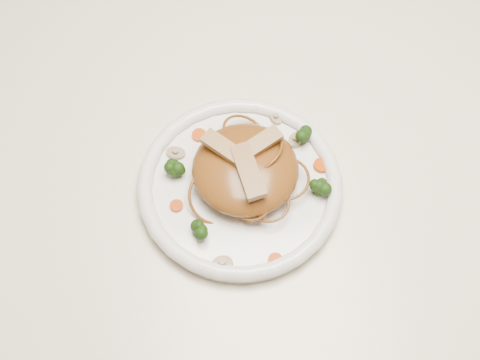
{
  "coord_description": "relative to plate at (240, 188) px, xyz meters",
  "views": [
    {
      "loc": [
        -0.13,
        -0.45,
        1.51
      ],
      "look_at": [
        -0.1,
        -0.06,
        0.78
      ],
      "focal_mm": 48.34,
      "sensor_mm": 36.0,
      "label": 1
    }
  ],
  "objects": [
    {
      "name": "broccoli_1",
      "position": [
        -0.08,
        0.02,
        0.02
      ],
      "size": [
        0.03,
        0.03,
        0.03
      ],
      "primitive_type": null,
      "rotation": [
        0.0,
        0.0,
        -0.13
      ],
      "color": "#17360B",
      "rests_on": "plate"
    },
    {
      "name": "chicken_c",
      "position": [
        0.01,
        -0.01,
        0.06
      ],
      "size": [
        0.04,
        0.08,
        0.01
      ],
      "primitive_type": "cube",
      "rotation": [
        0.0,
        0.0,
        4.94
      ],
      "color": "#A6864E",
      "rests_on": "noodle_mound"
    },
    {
      "name": "table",
      "position": [
        0.1,
        0.06,
        -0.11
      ],
      "size": [
        1.2,
        0.8,
        0.75
      ],
      "color": "beige",
      "rests_on": "ground"
    },
    {
      "name": "carrot_4",
      "position": [
        0.04,
        -0.11,
        0.01
      ],
      "size": [
        0.02,
        0.02,
        0.0
      ],
      "primitive_type": "cylinder",
      "rotation": [
        0.0,
        0.0,
        0.1
      ],
      "color": "#B64006",
      "rests_on": "plate"
    },
    {
      "name": "carrot_2",
      "position": [
        0.11,
        0.02,
        0.01
      ],
      "size": [
        0.02,
        0.02,
        0.0
      ],
      "primitive_type": "cylinder",
      "rotation": [
        0.0,
        0.0,
        0.1
      ],
      "color": "#B64006",
      "rests_on": "plate"
    },
    {
      "name": "mushroom_0",
      "position": [
        -0.03,
        -0.11,
        0.01
      ],
      "size": [
        0.03,
        0.03,
        0.01
      ],
      "primitive_type": "cylinder",
      "rotation": [
        0.0,
        0.0,
        0.01
      ],
      "color": "tan",
      "rests_on": "plate"
    },
    {
      "name": "broccoli_3",
      "position": [
        0.1,
        -0.02,
        0.02
      ],
      "size": [
        0.03,
        0.03,
        0.03
      ],
      "primitive_type": null,
      "rotation": [
        0.0,
        0.0,
        0.14
      ],
      "color": "#17360B",
      "rests_on": "plate"
    },
    {
      "name": "carrot_1",
      "position": [
        -0.08,
        -0.03,
        0.01
      ],
      "size": [
        0.02,
        0.02,
        0.0
      ],
      "primitive_type": "cylinder",
      "rotation": [
        0.0,
        0.0,
        0.03
      ],
      "color": "#B64006",
      "rests_on": "plate"
    },
    {
      "name": "mushroom_2",
      "position": [
        -0.08,
        0.05,
        0.01
      ],
      "size": [
        0.03,
        0.03,
        0.01
      ],
      "primitive_type": "cylinder",
      "rotation": [
        0.0,
        0.0,
        -0.26
      ],
      "color": "tan",
      "rests_on": "plate"
    },
    {
      "name": "chicken_a",
      "position": [
        0.03,
        0.03,
        0.06
      ],
      "size": [
        0.07,
        0.05,
        0.01
      ],
      "primitive_type": "cube",
      "rotation": [
        0.0,
        0.0,
        0.55
      ],
      "color": "#A6864E",
      "rests_on": "noodle_mound"
    },
    {
      "name": "carrot_0",
      "position": [
        0.04,
        0.07,
        0.01
      ],
      "size": [
        0.03,
        0.03,
        0.0
      ],
      "primitive_type": "cylinder",
      "rotation": [
        0.0,
        0.0,
        -0.28
      ],
      "color": "#B64006",
      "rests_on": "plate"
    },
    {
      "name": "plate",
      "position": [
        0.0,
        0.0,
        0.0
      ],
      "size": [
        0.27,
        0.27,
        0.02
      ],
      "primitive_type": "cylinder",
      "rotation": [
        0.0,
        0.0,
        0.04
      ],
      "color": "white",
      "rests_on": "table"
    },
    {
      "name": "chicken_b",
      "position": [
        -0.02,
        0.02,
        0.06
      ],
      "size": [
        0.06,
        0.06,
        0.01
      ],
      "primitive_type": "cube",
      "rotation": [
        0.0,
        0.0,
        2.44
      ],
      "color": "#A6864E",
      "rests_on": "noodle_mound"
    },
    {
      "name": "noodle_mound",
      "position": [
        0.01,
        0.01,
        0.03
      ],
      "size": [
        0.15,
        0.15,
        0.04
      ],
      "primitive_type": "ellipsoid",
      "rotation": [
        0.0,
        0.0,
        0.1
      ],
      "color": "brown",
      "rests_on": "plate"
    },
    {
      "name": "mushroom_1",
      "position": [
        0.08,
        0.06,
        0.01
      ],
      "size": [
        0.03,
        0.03,
        0.01
      ],
      "primitive_type": "cylinder",
      "rotation": [
        0.0,
        0.0,
        1.22
      ],
      "color": "tan",
      "rests_on": "plate"
    },
    {
      "name": "broccoli_2",
      "position": [
        -0.06,
        -0.07,
        0.02
      ],
      "size": [
        0.03,
        0.03,
        0.03
      ],
      "primitive_type": null,
      "rotation": [
        0.0,
        0.0,
        0.35
      ],
      "color": "#17360B",
      "rests_on": "plate"
    },
    {
      "name": "broccoli_0",
      "position": [
        0.09,
        0.06,
        0.02
      ],
      "size": [
        0.03,
        0.03,
        0.03
      ],
      "primitive_type": null,
      "rotation": [
        0.0,
        0.0,
        -0.41
      ],
      "color": "#17360B",
      "rests_on": "plate"
    },
    {
      "name": "mushroom_3",
      "position": [
        0.06,
        0.1,
        0.01
      ],
      "size": [
        0.03,
        0.03,
        0.01
      ],
      "primitive_type": "cylinder",
      "rotation": [
        0.0,
        0.0,
        2.09
      ],
      "color": "tan",
      "rests_on": "plate"
    },
    {
      "name": "ground",
      "position": [
        0.1,
        0.06,
        -0.76
      ],
      "size": [
        4.0,
        4.0,
        0.0
      ],
      "primitive_type": "plane",
      "color": "brown",
      "rests_on": "ground"
    },
    {
      "name": "carrot_3",
      "position": [
        -0.05,
        0.08,
        0.01
      ],
      "size": [
        0.03,
        0.03,
        0.0
      ],
      "primitive_type": "cylinder",
      "rotation": [
        0.0,
        0.0,
        0.33
      ],
      "color": "#B64006",
      "rests_on": "plate"
    }
  ]
}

